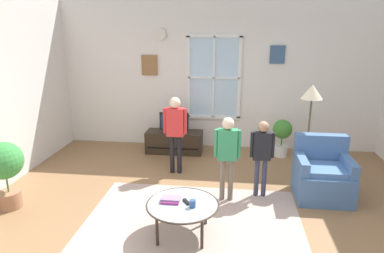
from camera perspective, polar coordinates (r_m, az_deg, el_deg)
The scene contains 16 objects.
ground_plane at distance 4.61m, azimuth 2.17°, elevation -15.22°, with size 6.88×6.35×0.02m, color olive.
back_wall at distance 6.92m, azimuth 4.33°, elevation 8.60°, with size 6.28×0.17×2.96m.
area_rug at distance 4.44m, azimuth -0.03°, elevation -16.33°, with size 2.75×2.22×0.01m, color tan.
tv_stand at distance 6.78m, azimuth -2.94°, elevation -2.55°, with size 1.10×0.43×0.43m.
television at distance 6.66m, azimuth -3.00°, elevation 0.80°, with size 0.56×0.08×0.38m.
armchair at distance 5.36m, azimuth 20.81°, elevation -7.60°, with size 0.76×0.74×0.87m.
coffee_table at distance 4.12m, azimuth -1.58°, elevation -12.96°, with size 0.86×0.86×0.41m.
book_stack at distance 4.17m, azimuth -3.52°, elevation -11.96°, with size 0.22×0.19×0.05m.
cup at distance 4.02m, azimuth 0.10°, elevation -12.68°, with size 0.07×0.07×0.09m, color #334C8C.
remote_near_books at distance 4.13m, azimuth -0.92°, elevation -12.38°, with size 0.04×0.14×0.02m, color black.
person_green_shirt at distance 4.77m, azimuth 5.89°, elevation -3.81°, with size 0.37×0.17×1.22m.
person_black_shirt at distance 4.98m, azimuth 11.53°, elevation -3.87°, with size 0.34×0.16×1.14m.
person_red_shirt at distance 5.64m, azimuth -2.79°, elevation 0.01°, with size 0.39×0.18×1.31m.
potted_plant_by_window at distance 6.71m, azimuth 14.72°, elevation -1.16°, with size 0.36×0.36×0.72m.
potted_plant_corner at distance 5.24m, azimuth -28.67°, elevation -5.87°, with size 0.50×0.50×0.94m.
floor_lamp at distance 5.52m, azimuth 19.20°, elevation 3.94°, with size 0.32×0.32×1.57m.
Camera 1 is at (0.30, -3.92, 2.39)m, focal length 32.13 mm.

